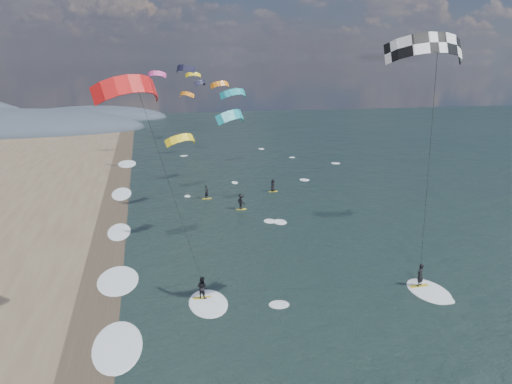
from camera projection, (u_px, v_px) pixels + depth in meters
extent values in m
cube|color=#382D23|center=(96.00, 315.00, 31.94)|extent=(3.00, 240.00, 0.00)
ellipsoid|color=#3D4756|center=(91.00, 119.00, 133.41)|extent=(40.00, 18.00, 7.00)
cube|color=gold|center=(419.00, 286.00, 35.92)|extent=(1.40, 0.42, 0.06)
imported|color=black|center=(420.00, 275.00, 35.68)|extent=(0.75, 0.67, 1.72)
ellipsoid|color=white|center=(429.00, 291.00, 35.23)|extent=(2.60, 4.20, 0.12)
cylinder|color=black|center=(428.00, 176.00, 30.33)|extent=(0.02, 0.02, 17.00)
cube|color=gold|center=(202.00, 298.00, 34.16)|extent=(1.21, 0.37, 0.06)
imported|color=black|center=(202.00, 287.00, 33.95)|extent=(0.94, 0.92, 1.53)
ellipsoid|color=white|center=(208.00, 303.00, 33.48)|extent=(2.60, 4.20, 0.12)
cylinder|color=black|center=(174.00, 199.00, 28.87)|extent=(0.02, 0.02, 15.14)
cube|color=gold|center=(241.00, 209.00, 54.12)|extent=(1.10, 0.35, 0.05)
imported|color=black|center=(241.00, 202.00, 53.89)|extent=(1.11, 1.27, 1.70)
cube|color=gold|center=(273.00, 191.00, 61.36)|extent=(1.10, 0.35, 0.05)
imported|color=black|center=(273.00, 185.00, 61.16)|extent=(0.86, 0.86, 1.51)
cube|color=gold|center=(207.00, 198.00, 58.25)|extent=(1.10, 0.35, 0.05)
imported|color=black|center=(207.00, 192.00, 58.04)|extent=(0.65, 0.67, 1.55)
ellipsoid|color=white|center=(112.00, 347.00, 28.43)|extent=(2.40, 5.40, 0.11)
ellipsoid|color=white|center=(118.00, 280.00, 36.90)|extent=(2.40, 5.40, 0.11)
ellipsoid|color=white|center=(123.00, 232.00, 47.26)|extent=(2.40, 5.40, 0.11)
ellipsoid|color=white|center=(127.00, 194.00, 60.44)|extent=(2.40, 5.40, 0.11)
ellipsoid|color=white|center=(129.00, 164.00, 77.40)|extent=(2.40, 5.40, 0.11)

